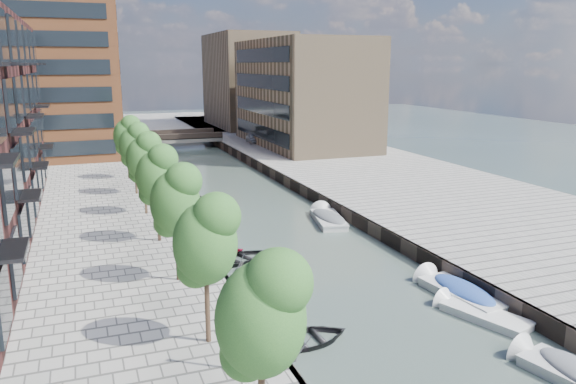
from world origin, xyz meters
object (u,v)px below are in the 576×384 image
bridge (174,138)px  tree_5 (134,143)px  motorboat_1 (573,375)px  sloop_1 (238,261)px  sloop_3 (182,201)px  tree_0 (261,312)px  sloop_4 (176,203)px  motorboat_3 (456,291)px  motorboat_4 (327,218)px  tree_6 (127,134)px  tree_2 (175,198)px  sloop_2 (215,258)px  motorboat_2 (474,314)px  tree_1 (205,238)px  sloop_0 (305,343)px  tree_3 (156,173)px  tree_4 (143,156)px  car (254,138)px

bridge → tree_5: 34.30m
tree_5 → motorboat_1: 36.70m
sloop_1 → sloop_3: (-0.55, 16.65, 0.00)m
sloop_1 → sloop_3: 16.66m
tree_0 → motorboat_1: 13.79m
tree_0 → sloop_4: bearing=84.8°
motorboat_3 → motorboat_4: 15.31m
tree_5 → tree_6: 7.00m
bridge → tree_2: size_ratio=2.18×
sloop_2 → motorboat_2: bearing=-151.8°
tree_1 → motorboat_1: bearing=-25.2°
bridge → sloop_1: (-4.19, -49.78, -1.39)m
tree_1 → tree_5: 28.00m
tree_1 → sloop_3: size_ratio=1.20×
sloop_0 → motorboat_4: 19.50m
tree_6 → tree_1: bearing=-90.0°
sloop_3 → sloop_1: bearing=-161.3°
tree_1 → sloop_4: 28.07m
motorboat_4 → bridge: bearing=96.1°
tree_3 → tree_0: bearing=-90.0°
tree_0 → tree_2: 14.00m
tree_0 → tree_4: same height
tree_0 → sloop_0: size_ratio=1.47×
motorboat_4 → tree_6: bearing=127.1°
sloop_4 → motorboat_4: 13.99m
bridge → tree_5: tree_5 is taller
tree_4 → motorboat_1: bearing=-64.7°
motorboat_1 → motorboat_3: motorboat_3 is taller
tree_4 → sloop_3: tree_4 is taller
tree_3 → car: bearing=65.4°
bridge → tree_3: 47.92m
tree_0 → tree_1: 7.00m
tree_0 → tree_4: bearing=90.0°
sloop_4 → motorboat_1: (9.61, -33.41, 0.21)m
tree_5 → sloop_0: (4.28, -27.75, -5.31)m
tree_5 → sloop_3: tree_5 is taller
tree_0 → tree_4: 28.00m
tree_3 → tree_5: bearing=90.0°
sloop_2 → motorboat_4: bearing=-72.5°
sloop_1 → tree_3: bearing=33.6°
tree_0 → tree_1: (0.00, 7.00, 0.00)m
tree_6 → sloop_3: tree_6 is taller
sloop_0 → sloop_4: same height
tree_2 → sloop_2: tree_2 is taller
bridge → motorboat_2: 61.21m
tree_5 → motorboat_4: size_ratio=1.02×
tree_0 → motorboat_4: size_ratio=1.02×
tree_1 → sloop_0: bearing=3.3°
tree_0 → sloop_0: bearing=59.5°
tree_2 → motorboat_2: bearing=-28.6°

